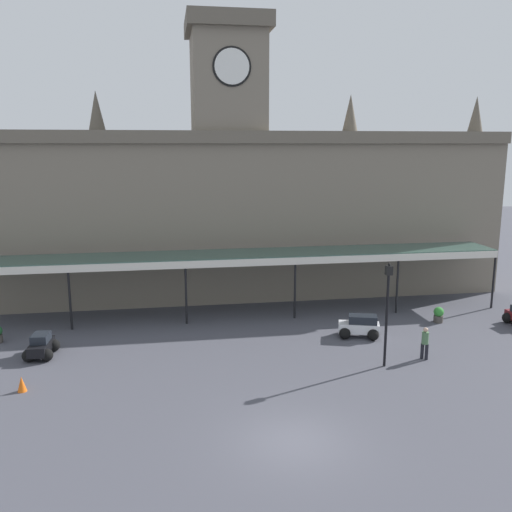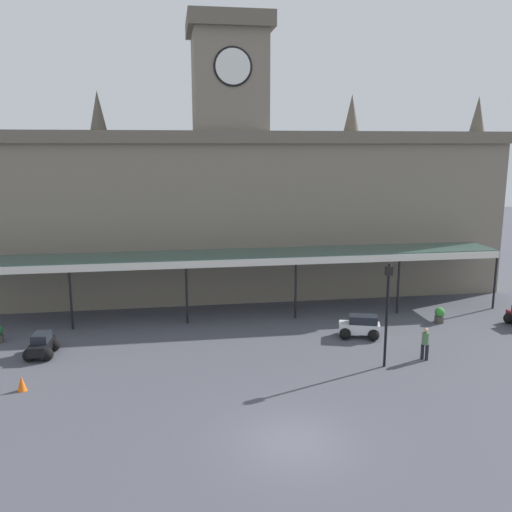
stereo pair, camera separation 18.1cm
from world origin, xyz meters
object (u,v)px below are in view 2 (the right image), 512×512
at_px(car_black_sedan, 42,346).
at_px(traffic_cone, 22,383).
at_px(car_white_estate, 360,328).
at_px(planter_forecourt_centre, 440,315).
at_px(victorian_lamppost, 387,304).
at_px(pedestrian_near_entrance, 425,342).

relative_size(car_black_sedan, traffic_cone, 3.03).
distance_m(car_white_estate, planter_forecourt_centre, 5.88).
relative_size(victorian_lamppost, planter_forecourt_centre, 5.37).
xyz_separation_m(car_white_estate, pedestrian_near_entrance, (2.10, -3.65, 0.34)).
height_order(car_white_estate, victorian_lamppost, victorian_lamppost).
distance_m(traffic_cone, planter_forecourt_centre, 23.39).
xyz_separation_m(car_white_estate, victorian_lamppost, (-0.22, -4.16, 2.62)).
relative_size(car_black_sedan, planter_forecourt_centre, 2.19).
xyz_separation_m(car_black_sedan, car_white_estate, (17.03, 0.14, 0.06)).
relative_size(pedestrian_near_entrance, victorian_lamppost, 0.32).
relative_size(car_white_estate, planter_forecourt_centre, 2.52).
height_order(victorian_lamppost, planter_forecourt_centre, victorian_lamppost).
bearing_deg(victorian_lamppost, car_white_estate, 86.93).
bearing_deg(pedestrian_near_entrance, planter_forecourt_centre, 56.50).
height_order(car_white_estate, traffic_cone, car_white_estate).
xyz_separation_m(car_black_sedan, victorian_lamppost, (16.80, -4.02, 2.68)).
height_order(car_white_estate, planter_forecourt_centre, car_white_estate).
height_order(car_black_sedan, pedestrian_near_entrance, pedestrian_near_entrance).
bearing_deg(victorian_lamppost, pedestrian_near_entrance, 12.47).
xyz_separation_m(victorian_lamppost, traffic_cone, (-16.76, -0.10, -2.84)).
height_order(traffic_cone, planter_forecourt_centre, planter_forecourt_centre).
relative_size(pedestrian_near_entrance, traffic_cone, 2.40).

